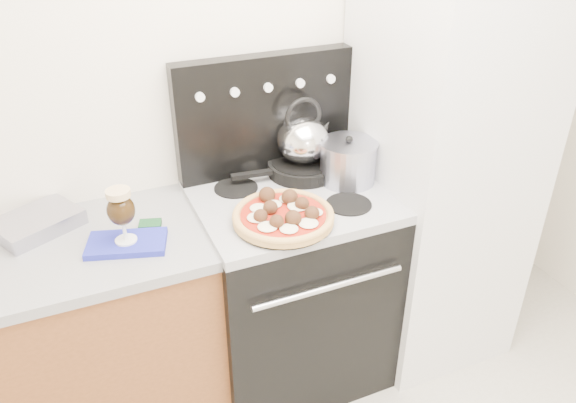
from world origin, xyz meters
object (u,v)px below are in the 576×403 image
base_cabinet (22,363)px  tea_kettle (303,136)px  pizza_pan (283,222)px  beer_glass (122,216)px  oven_mitt (127,243)px  fridge (440,162)px  stove_body (291,291)px  pizza (283,214)px  skillet (303,168)px  stock_pot (348,163)px

base_cabinet → tea_kettle: tea_kettle is taller
pizza_pan → tea_kettle: bearing=55.3°
pizza_pan → beer_glass: bearing=169.1°
oven_mitt → pizza_pan: bearing=-10.9°
fridge → tea_kettle: bearing=161.5°
stove_body → pizza: pizza is taller
fridge → base_cabinet: bearing=178.4°
base_cabinet → oven_mitt: size_ratio=5.34×
tea_kettle → skillet: bearing=0.0°
base_cabinet → pizza: size_ratio=3.88×
stock_pot → stove_body: bearing=-173.8°
beer_glass → stock_pot: beer_glass is taller
stove_body → tea_kettle: (0.13, 0.17, 0.65)m
pizza_pan → tea_kettle: tea_kettle is taller
stove_body → oven_mitt: (-0.66, -0.06, 0.47)m
base_cabinet → fridge: fridge is taller
pizza → skillet: pizza is taller
stock_pot → beer_glass: bearing=-174.3°
stove_body → stock_pot: (0.27, 0.03, 0.56)m
beer_glass → stove_body: bearing=5.6°
oven_mitt → stock_pot: 0.94m
base_cabinet → skillet: size_ratio=4.85×
tea_kettle → oven_mitt: bearing=-151.1°
stove_body → tea_kettle: bearing=52.4°
tea_kettle → stove_body: bearing=-114.9°
fridge → stock_pot: 0.44m
fridge → stock_pot: (-0.43, 0.05, 0.05)m
stock_pot → skillet: bearing=136.1°
stock_pot → fridge: bearing=-7.2°
fridge → stock_pot: fridge is taller
pizza_pan → tea_kettle: 0.44m
base_cabinet → skillet: 1.34m
fridge → pizza: bearing=-169.7°
base_cabinet → pizza_pan: bearing=-11.1°
base_cabinet → fridge: size_ratio=0.76×
fridge → stock_pot: size_ratio=8.28×
fridge → pizza_pan: 0.82m
pizza_pan → pizza: bearing=0.0°
oven_mitt → pizza: size_ratio=0.73×
skillet → pizza: bearing=-124.7°
beer_glass → pizza: 0.57m
beer_glass → fridge: bearing=1.7°
beer_glass → tea_kettle: size_ratio=0.86×
stove_body → fridge: 0.87m
oven_mitt → stock_pot: size_ratio=1.18×
base_cabinet → fridge: bearing=-1.6°
oven_mitt → beer_glass: size_ratio=1.31×
base_cabinet → beer_glass: bearing=-11.3°
base_cabinet → pizza: bearing=-11.1°
stove_body → skillet: size_ratio=2.95×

